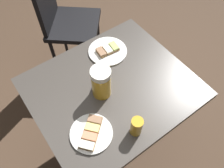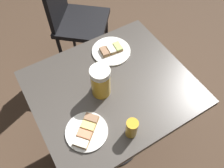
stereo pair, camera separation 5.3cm
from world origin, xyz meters
name	(u,v)px [view 1 (the left image)]	position (x,y,z in m)	size (l,w,h in m)	color
ground_plane	(112,138)	(0.00, 0.00, 0.00)	(6.00, 6.00, 0.00)	#4C3828
cafe_table	(112,102)	(0.00, 0.00, 0.57)	(0.80, 0.69, 0.72)	black
plate_near	(108,51)	(-0.12, -0.20, 0.73)	(0.22, 0.22, 0.03)	white
plate_far	(91,133)	(0.22, 0.15, 0.73)	(0.19, 0.19, 0.03)	white
beer_mug	(101,81)	(0.06, -0.01, 0.81)	(0.12, 0.13, 0.17)	gold
beer_glass_small	(136,126)	(0.06, 0.26, 0.78)	(0.05, 0.05, 0.10)	gold
cafe_chair	(63,17)	(-0.13, -0.80, 0.56)	(0.54, 0.54, 0.96)	black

